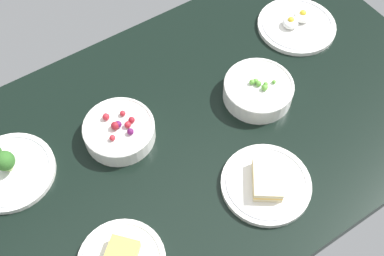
{
  "coord_description": "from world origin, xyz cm",
  "views": [
    {
      "loc": [
        -36.0,
        -54.63,
        105.48
      ],
      "look_at": [
        0.0,
        0.0,
        6.0
      ],
      "focal_mm": 45.28,
      "sensor_mm": 36.0,
      "label": 1
    }
  ],
  "objects_px": {
    "plate_broccoli": "(9,170)",
    "bowl_berries": "(119,131)",
    "plate_eggs": "(297,25)",
    "plate_sandwich": "(266,183)",
    "bowl_peas": "(258,89)"
  },
  "relations": [
    {
      "from": "plate_sandwich",
      "to": "plate_broccoli",
      "type": "relative_size",
      "value": 1.0
    },
    {
      "from": "bowl_peas",
      "to": "plate_sandwich",
      "type": "bearing_deg",
      "value": -122.9
    },
    {
      "from": "plate_eggs",
      "to": "plate_sandwich",
      "type": "xyz_separation_m",
      "value": [
        -0.39,
        -0.36,
        0.0
      ]
    },
    {
      "from": "bowl_berries",
      "to": "plate_eggs",
      "type": "bearing_deg",
      "value": 4.69
    },
    {
      "from": "plate_sandwich",
      "to": "bowl_berries",
      "type": "height_order",
      "value": "bowl_berries"
    },
    {
      "from": "plate_broccoli",
      "to": "bowl_berries",
      "type": "xyz_separation_m",
      "value": [
        0.27,
        -0.05,
        0.01
      ]
    },
    {
      "from": "bowl_peas",
      "to": "bowl_berries",
      "type": "relative_size",
      "value": 1.03
    },
    {
      "from": "plate_sandwich",
      "to": "bowl_berries",
      "type": "relative_size",
      "value": 1.19
    },
    {
      "from": "plate_broccoli",
      "to": "bowl_berries",
      "type": "bearing_deg",
      "value": -11.32
    },
    {
      "from": "bowl_peas",
      "to": "bowl_berries",
      "type": "distance_m",
      "value": 0.37
    },
    {
      "from": "bowl_peas",
      "to": "plate_broccoli",
      "type": "relative_size",
      "value": 0.86
    },
    {
      "from": "plate_sandwich",
      "to": "bowl_berries",
      "type": "bearing_deg",
      "value": 125.35
    },
    {
      "from": "bowl_berries",
      "to": "plate_sandwich",
      "type": "bearing_deg",
      "value": -54.65
    },
    {
      "from": "plate_sandwich",
      "to": "plate_broccoli",
      "type": "xyz_separation_m",
      "value": [
        -0.48,
        0.36,
        0.0
      ]
    },
    {
      "from": "plate_broccoli",
      "to": "bowl_berries",
      "type": "height_order",
      "value": "plate_broccoli"
    }
  ]
}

